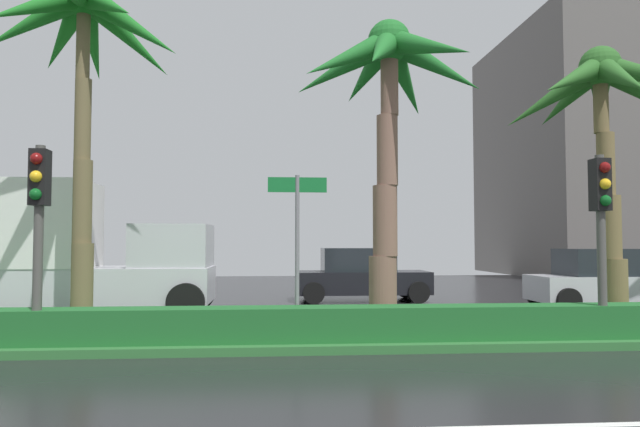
{
  "coord_description": "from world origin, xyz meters",
  "views": [
    {
      "loc": [
        -1.79,
        -3.97,
        1.89
      ],
      "look_at": [
        -0.7,
        9.42,
        2.55
      ],
      "focal_mm": 33.26,
      "sensor_mm": 36.0,
      "label": 1
    }
  ],
  "objects_px": {
    "traffic_signal_median_left": "(39,207)",
    "car_in_traffic_second": "(606,280)",
    "palm_tree_centre": "(603,105)",
    "street_name_sign": "(297,233)",
    "car_in_traffic_leading": "(361,275)",
    "traffic_signal_median_right": "(601,212)",
    "box_truck_lead": "(84,256)",
    "palm_tree_centre_left": "(387,89)",
    "palm_tree_mid_left": "(84,39)"
  },
  "relations": [
    {
      "from": "traffic_signal_median_left",
      "to": "palm_tree_centre_left",
      "type": "bearing_deg",
      "value": 14.87
    },
    {
      "from": "palm_tree_mid_left",
      "to": "street_name_sign",
      "type": "xyz_separation_m",
      "value": [
        4.47,
        -1.71,
        -4.13
      ]
    },
    {
      "from": "traffic_signal_median_left",
      "to": "traffic_signal_median_right",
      "type": "bearing_deg",
      "value": -0.24
    },
    {
      "from": "car_in_traffic_leading",
      "to": "traffic_signal_median_right",
      "type": "bearing_deg",
      "value": -70.8
    },
    {
      "from": "traffic_signal_median_left",
      "to": "car_in_traffic_leading",
      "type": "height_order",
      "value": "traffic_signal_median_left"
    },
    {
      "from": "car_in_traffic_leading",
      "to": "car_in_traffic_second",
      "type": "xyz_separation_m",
      "value": [
        6.63,
        -3.0,
        0.0
      ]
    },
    {
      "from": "traffic_signal_median_left",
      "to": "box_truck_lead",
      "type": "distance_m",
      "value": 5.52
    },
    {
      "from": "traffic_signal_median_left",
      "to": "box_truck_lead",
      "type": "bearing_deg",
      "value": 99.41
    },
    {
      "from": "palm_tree_centre_left",
      "to": "traffic_signal_median_left",
      "type": "height_order",
      "value": "palm_tree_centre_left"
    },
    {
      "from": "palm_tree_centre",
      "to": "car_in_traffic_second",
      "type": "xyz_separation_m",
      "value": [
        2.24,
        3.83,
        -4.12
      ]
    },
    {
      "from": "palm_tree_mid_left",
      "to": "palm_tree_centre_left",
      "type": "distance_m",
      "value": 6.51
    },
    {
      "from": "palm_tree_centre",
      "to": "car_in_traffic_second",
      "type": "distance_m",
      "value": 6.05
    },
    {
      "from": "traffic_signal_median_left",
      "to": "car_in_traffic_leading",
      "type": "relative_size",
      "value": 0.79
    },
    {
      "from": "palm_tree_centre_left",
      "to": "street_name_sign",
      "type": "bearing_deg",
      "value": -151.05
    },
    {
      "from": "palm_tree_centre",
      "to": "car_in_traffic_leading",
      "type": "height_order",
      "value": "palm_tree_centre"
    },
    {
      "from": "street_name_sign",
      "to": "car_in_traffic_second",
      "type": "distance_m",
      "value": 10.53
    },
    {
      "from": "palm_tree_mid_left",
      "to": "car_in_traffic_second",
      "type": "relative_size",
      "value": 1.74
    },
    {
      "from": "palm_tree_centre",
      "to": "street_name_sign",
      "type": "relative_size",
      "value": 2.03
    },
    {
      "from": "traffic_signal_median_left",
      "to": "car_in_traffic_leading",
      "type": "xyz_separation_m",
      "value": [
        6.85,
        8.85,
        -1.67
      ]
    },
    {
      "from": "palm_tree_centre",
      "to": "street_name_sign",
      "type": "distance_m",
      "value": 7.52
    },
    {
      "from": "street_name_sign",
      "to": "box_truck_lead",
      "type": "xyz_separation_m",
      "value": [
        -5.31,
        4.74,
        -0.53
      ]
    },
    {
      "from": "traffic_signal_median_right",
      "to": "palm_tree_centre_left",
      "type": "bearing_deg",
      "value": 154.55
    },
    {
      "from": "car_in_traffic_second",
      "to": "street_name_sign",
      "type": "bearing_deg",
      "value": -150.01
    },
    {
      "from": "palm_tree_centre_left",
      "to": "traffic_signal_median_left",
      "type": "relative_size",
      "value": 1.88
    },
    {
      "from": "traffic_signal_median_right",
      "to": "street_name_sign",
      "type": "bearing_deg",
      "value": 173.12
    },
    {
      "from": "street_name_sign",
      "to": "box_truck_lead",
      "type": "height_order",
      "value": "box_truck_lead"
    },
    {
      "from": "palm_tree_centre",
      "to": "traffic_signal_median_left",
      "type": "relative_size",
      "value": 1.79
    },
    {
      "from": "traffic_signal_median_right",
      "to": "car_in_traffic_second",
      "type": "bearing_deg",
      "value": 59.08
    },
    {
      "from": "palm_tree_mid_left",
      "to": "street_name_sign",
      "type": "height_order",
      "value": "palm_tree_mid_left"
    },
    {
      "from": "palm_tree_centre",
      "to": "car_in_traffic_second",
      "type": "bearing_deg",
      "value": 59.7
    },
    {
      "from": "traffic_signal_median_right",
      "to": "box_truck_lead",
      "type": "relative_size",
      "value": 0.52
    },
    {
      "from": "traffic_signal_median_right",
      "to": "box_truck_lead",
      "type": "height_order",
      "value": "traffic_signal_median_right"
    },
    {
      "from": "palm_tree_centre",
      "to": "palm_tree_centre_left",
      "type": "bearing_deg",
      "value": -176.08
    },
    {
      "from": "palm_tree_centre_left",
      "to": "car_in_traffic_second",
      "type": "height_order",
      "value": "palm_tree_centre_left"
    },
    {
      "from": "traffic_signal_median_right",
      "to": "street_name_sign",
      "type": "distance_m",
      "value": 5.58
    },
    {
      "from": "traffic_signal_median_left",
      "to": "car_in_traffic_second",
      "type": "distance_m",
      "value": 14.79
    },
    {
      "from": "box_truck_lead",
      "to": "palm_tree_centre",
      "type": "bearing_deg",
      "value": -15.43
    },
    {
      "from": "traffic_signal_median_left",
      "to": "box_truck_lead",
      "type": "height_order",
      "value": "traffic_signal_median_left"
    },
    {
      "from": "palm_tree_mid_left",
      "to": "traffic_signal_median_left",
      "type": "bearing_deg",
      "value": -88.77
    },
    {
      "from": "car_in_traffic_leading",
      "to": "box_truck_lead",
      "type": "bearing_deg",
      "value": -155.74
    },
    {
      "from": "palm_tree_centre",
      "to": "car_in_traffic_second",
      "type": "relative_size",
      "value": 1.42
    },
    {
      "from": "traffic_signal_median_left",
      "to": "box_truck_lead",
      "type": "relative_size",
      "value": 0.53
    },
    {
      "from": "palm_tree_centre_left",
      "to": "box_truck_lead",
      "type": "height_order",
      "value": "palm_tree_centre_left"
    },
    {
      "from": "palm_tree_centre",
      "to": "traffic_signal_median_right",
      "type": "height_order",
      "value": "palm_tree_centre"
    },
    {
      "from": "palm_tree_mid_left",
      "to": "palm_tree_centre",
      "type": "height_order",
      "value": "palm_tree_mid_left"
    },
    {
      "from": "traffic_signal_median_left",
      "to": "box_truck_lead",
      "type": "xyz_separation_m",
      "value": [
        -0.89,
        5.36,
        -0.95
      ]
    },
    {
      "from": "palm_tree_mid_left",
      "to": "traffic_signal_median_right",
      "type": "height_order",
      "value": "palm_tree_mid_left"
    },
    {
      "from": "palm_tree_mid_left",
      "to": "car_in_traffic_second",
      "type": "height_order",
      "value": "palm_tree_mid_left"
    },
    {
      "from": "traffic_signal_median_right",
      "to": "car_in_traffic_second",
      "type": "xyz_separation_m",
      "value": [
        3.53,
        5.89,
        -1.63
      ]
    },
    {
      "from": "palm_tree_centre",
      "to": "street_name_sign",
      "type": "xyz_separation_m",
      "value": [
        -6.82,
        -1.39,
        -2.86
      ]
    }
  ]
}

